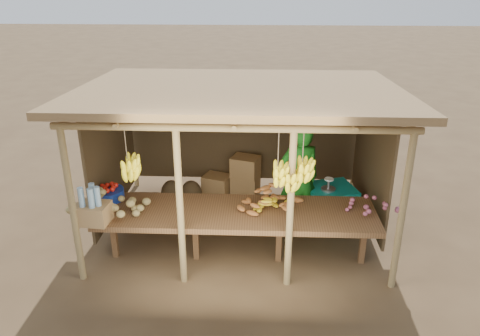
{
  "coord_description": "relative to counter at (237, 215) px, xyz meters",
  "views": [
    {
      "loc": [
        0.29,
        -6.74,
        3.93
      ],
      "look_at": [
        0.0,
        0.0,
        1.05
      ],
      "focal_mm": 35.0,
      "sensor_mm": 36.0,
      "label": 1
    }
  ],
  "objects": [
    {
      "name": "ground",
      "position": [
        -0.0,
        0.95,
        -0.74
      ],
      "size": [
        60.0,
        60.0,
        0.0
      ],
      "primitive_type": "plane",
      "color": "brown",
      "rests_on": "ground"
    },
    {
      "name": "potato_heap",
      "position": [
        -1.81,
        -0.15,
        0.25
      ],
      "size": [
        1.2,
        0.95,
        0.37
      ],
      "primitive_type": null,
      "rotation": [
        0.0,
        0.0,
        0.35
      ],
      "color": "#A08B52",
      "rests_on": "counter"
    },
    {
      "name": "burlap_sacks",
      "position": [
        -1.09,
        1.72,
        -0.51
      ],
      "size": [
        0.75,
        0.39,
        0.53
      ],
      "color": "#4C3A23",
      "rests_on": "ground"
    },
    {
      "name": "banana_pile",
      "position": [
        0.53,
        0.05,
        0.23
      ],
      "size": [
        0.57,
        0.39,
        0.34
      ],
      "primitive_type": null,
      "rotation": [
        0.0,
        0.0,
        0.16
      ],
      "color": "yellow",
      "rests_on": "counter"
    },
    {
      "name": "counter",
      "position": [
        0.0,
        0.0,
        0.0
      ],
      "size": [
        3.9,
        1.05,
        0.8
      ],
      "color": "brown",
      "rests_on": "ground"
    },
    {
      "name": "tarp_crate",
      "position": [
        1.45,
        1.06,
        -0.37
      ],
      "size": [
        0.9,
        0.83,
        0.9
      ],
      "color": "brown",
      "rests_on": "ground"
    },
    {
      "name": "bottle_box",
      "position": [
        -1.9,
        -0.4,
        0.27
      ],
      "size": [
        0.46,
        0.38,
        0.54
      ],
      "color": "#A17948",
      "rests_on": "counter"
    },
    {
      "name": "onion_heap",
      "position": [
        1.9,
        0.06,
        0.24
      ],
      "size": [
        0.84,
        0.67,
        0.35
      ],
      "primitive_type": null,
      "rotation": [
        0.0,
        0.0,
        0.37
      ],
      "color": "#B0556E",
      "rests_on": "counter"
    },
    {
      "name": "vendor",
      "position": [
        0.93,
        0.95,
        0.16
      ],
      "size": [
        0.73,
        0.57,
        1.79
      ],
      "primitive_type": "imported",
      "rotation": [
        0.0,
        0.0,
        3.38
      ],
      "color": "#186E1A",
      "rests_on": "ground"
    },
    {
      "name": "stall_structure",
      "position": [
        -0.05,
        0.84,
        1.17
      ],
      "size": [
        4.7,
        3.5,
        2.43
      ],
      "color": "#997E4F",
      "rests_on": "ground"
    },
    {
      "name": "carton_stack",
      "position": [
        -0.12,
        2.08,
        -0.4
      ],
      "size": [
        1.1,
        0.51,
        0.77
      ],
      "color": "#A17948",
      "rests_on": "ground"
    },
    {
      "name": "sweet_potato_heap",
      "position": [
        0.43,
        0.1,
        0.24
      ],
      "size": [
        0.9,
        0.58,
        0.35
      ],
      "primitive_type": null,
      "rotation": [
        0.0,
        0.0,
        -0.08
      ],
      "color": "#A25D29",
      "rests_on": "counter"
    },
    {
      "name": "tomato_basin",
      "position": [
        -1.9,
        0.29,
        0.15
      ],
      "size": [
        0.44,
        0.44,
        0.23
      ],
      "rotation": [
        0.0,
        0.0,
        0.09
      ],
      "color": "navy",
      "rests_on": "counter"
    }
  ]
}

